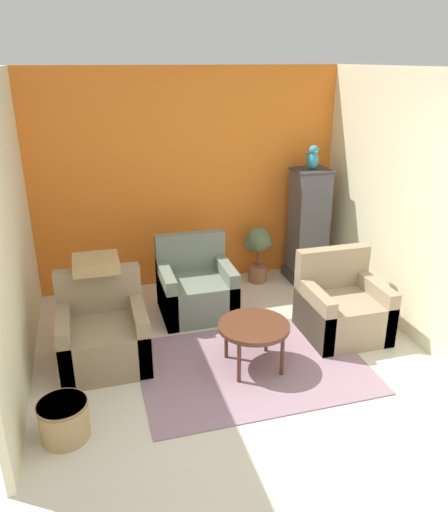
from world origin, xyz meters
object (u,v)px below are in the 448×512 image
at_px(armchair_right, 341,309).
at_px(wicker_basket, 64,419).
at_px(armchair_left, 103,336).
at_px(potted_plant, 258,248).
at_px(birdcage, 308,228).
at_px(armchair_middle, 196,289).
at_px(parrot, 313,158).
at_px(coffee_table, 254,329).

height_order(armchair_right, wicker_basket, armchair_right).
height_order(armchair_left, potted_plant, armchair_left).
bearing_deg(birdcage, armchair_left, -154.26).
relative_size(potted_plant, wicker_basket, 1.91).
bearing_deg(armchair_left, armchair_middle, 35.39).
relative_size(armchair_middle, birdcage, 0.60).
xyz_separation_m(armchair_middle, parrot, (1.56, 0.52, 1.28)).
height_order(armchair_left, birdcage, birdcage).
bearing_deg(armchair_middle, armchair_right, -32.91).
bearing_deg(parrot, coffee_table, -127.20).
xyz_separation_m(armchair_middle, wicker_basket, (-1.39, -1.68, -0.12)).
bearing_deg(coffee_table, armchair_middle, 102.51).
height_order(coffee_table, potted_plant, potted_plant).
distance_m(armchair_right, wicker_basket, 2.85).
xyz_separation_m(armchair_right, wicker_basket, (-2.72, -0.82, -0.12)).
xyz_separation_m(coffee_table, wicker_basket, (-1.66, -0.49, -0.24)).
bearing_deg(armchair_left, birdcage, 25.74).
relative_size(birdcage, wicker_basket, 3.77).
bearing_deg(coffee_table, armchair_left, 160.91).
distance_m(armchair_right, potted_plant, 1.52).
relative_size(armchair_middle, wicker_basket, 2.24).
bearing_deg(parrot, potted_plant, 172.42).
xyz_separation_m(armchair_right, potted_plant, (-0.39, 1.46, 0.18)).
distance_m(birdcage, wicker_basket, 3.72).
height_order(armchair_middle, potted_plant, armchair_middle).
bearing_deg(armchair_right, coffee_table, -162.63).
bearing_deg(coffee_table, parrot, 52.80).
relative_size(armchair_right, parrot, 2.91).
bearing_deg(birdcage, potted_plant, 172.20).
xyz_separation_m(armchair_right, parrot, (0.23, 1.38, 1.28)).
height_order(parrot, potted_plant, parrot).
bearing_deg(armchair_right, birdcage, 80.31).
relative_size(coffee_table, potted_plant, 0.90).
height_order(armchair_middle, parrot, parrot).
bearing_deg(potted_plant, wicker_basket, -135.61).
height_order(coffee_table, armchair_right, armchair_right).
bearing_deg(parrot, wicker_basket, -143.35).
bearing_deg(potted_plant, armchair_right, -75.06).
distance_m(armchair_left, potted_plant, 2.40).
height_order(armchair_left, wicker_basket, armchair_left).
relative_size(armchair_right, wicker_basket, 2.24).
relative_size(coffee_table, parrot, 2.22).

